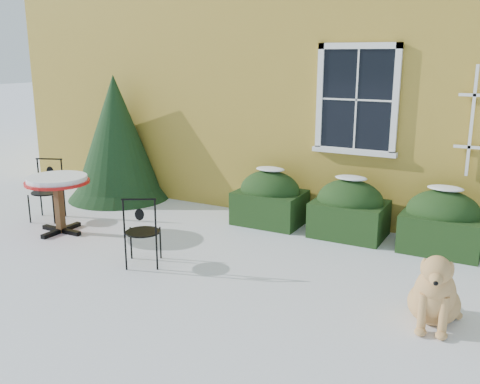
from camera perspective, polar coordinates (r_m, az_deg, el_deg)
The scene contains 8 objects.
ground at distance 6.38m, azimuth -4.35°, elevation -9.84°, with size 80.00×80.00×0.00m, color white.
house at distance 12.31m, azimuth 14.06°, elevation 16.80°, with size 12.40×8.40×6.40m.
hedge_row at distance 7.90m, azimuth 16.11°, elevation -2.46°, with size 4.95×0.80×0.91m.
evergreen_shrub at distance 10.18m, azimuth -12.98°, elevation 4.44°, with size 1.88×1.88×2.28m.
bistro_table at distance 8.40m, azimuth -18.89°, elevation 0.63°, with size 0.94×0.94×0.87m.
patio_chair_near at distance 6.88m, azimuth -10.39°, elevation -4.08°, with size 0.56×0.56×0.93m.
patio_chair_far at distance 9.23m, azimuth -19.89°, elevation 0.23°, with size 0.57×0.56×0.98m.
dog at distance 5.68m, azimuth 20.05°, elevation -10.30°, with size 0.58×0.92×0.82m.
Camera 1 is at (3.19, -4.87, 2.62)m, focal length 40.00 mm.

